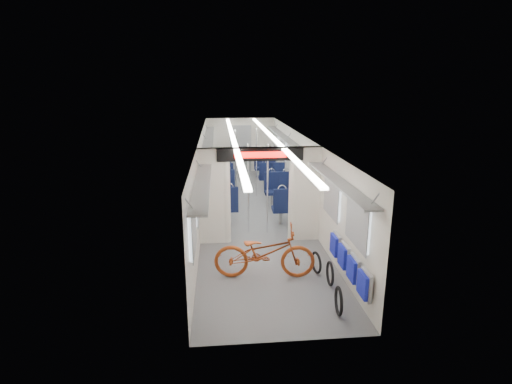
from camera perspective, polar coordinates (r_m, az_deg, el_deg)
carriage at (r=11.10m, az=-0.38°, el=3.71°), size 12.00×12.02×2.31m
bicycle at (r=7.92m, az=1.22°, el=-8.64°), size 2.04×0.88×1.04m
flip_bench at (r=7.56m, az=13.07°, el=-9.80°), size 0.12×2.07×0.47m
bike_hoop_a at (r=7.00m, az=11.71°, el=-15.17°), size 0.09×0.50×0.50m
bike_hoop_b at (r=7.87m, az=10.51°, el=-11.55°), size 0.06×0.48×0.48m
bike_hoop_c at (r=8.29m, az=8.59°, el=-10.08°), size 0.13×0.46×0.46m
seat_bay_near_left at (r=11.85m, az=-5.13°, el=-0.21°), size 0.96×2.32×1.18m
seat_bay_near_right at (r=11.75m, az=4.04°, el=-0.40°), size 0.94×2.19×1.14m
seat_bay_far_left at (r=15.07m, az=-5.23°, el=3.14°), size 0.96×2.29×1.17m
seat_bay_far_right at (r=15.32m, az=1.79°, el=3.30°), size 0.91×2.09×1.10m
stanchion_near_left at (r=10.07m, az=-1.10°, el=0.43°), size 0.04×0.04×2.30m
stanchion_near_right at (r=10.03m, az=1.65°, el=0.37°), size 0.04×0.04×2.30m
stanchion_far_left at (r=13.00m, az=-2.90°, el=3.83°), size 0.04×0.04×2.30m
stanchion_far_right at (r=13.40m, az=0.06°, el=4.20°), size 0.04×0.04×2.30m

